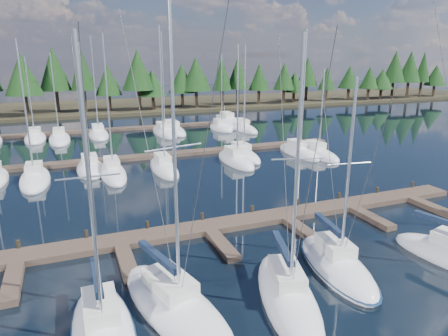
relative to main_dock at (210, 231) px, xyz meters
name	(u,v)px	position (x,y,z in m)	size (l,w,h in m)	color
ground	(166,182)	(0.00, 12.64, -0.20)	(260.00, 260.00, 0.00)	black
far_shore	(105,107)	(0.00, 72.64, 0.10)	(220.00, 30.00, 0.60)	#322D1C
main_dock	(210,231)	(0.00, 0.00, 0.00)	(44.00, 6.13, 0.90)	#4F3E31
back_docks	(133,141)	(0.00, 32.23, 0.00)	(50.00, 21.80, 0.40)	#4F3E31
front_sailboat_1	(103,332)	(-7.88, -8.22, 0.08)	(2.74, 8.19, 13.57)	white
front_sailboat_2	(175,305)	(-4.49, -7.52, 0.09)	(5.23, 9.53, 14.86)	white
front_sailboat_3	(288,296)	(0.97, -8.86, 0.09)	(4.84, 8.88, 13.62)	white
front_sailboat_4	(337,265)	(5.16, -7.20, 0.07)	(4.07, 8.25, 11.69)	white
back_sailboat_rows	(141,147)	(0.31, 27.73, 0.06)	(41.69, 31.97, 16.49)	white
motor_yacht_right	(226,124)	(17.09, 39.45, 0.26)	(3.04, 8.45, 4.18)	white
tree_line	(84,77)	(-4.45, 62.87, 7.42)	(184.04, 11.48, 13.80)	black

